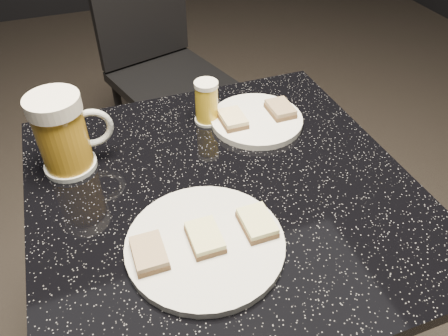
{
  "coord_description": "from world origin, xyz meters",
  "views": [
    {
      "loc": [
        -0.2,
        -0.55,
        1.31
      ],
      "look_at": [
        0.0,
        0.0,
        0.8
      ],
      "focal_mm": 35.0,
      "sensor_mm": 36.0,
      "label": 1
    }
  ],
  "objects": [
    {
      "name": "table",
      "position": [
        0.0,
        0.0,
        0.51
      ],
      "size": [
        0.7,
        0.7,
        0.75
      ],
      "color": "black",
      "rests_on": "floor"
    },
    {
      "name": "canapes_on_plate_large",
      "position": [
        -0.08,
        -0.12,
        0.77
      ],
      "size": [
        0.23,
        0.07,
        0.02
      ],
      "color": "#4C3521",
      "rests_on": "plate_large"
    },
    {
      "name": "chair",
      "position": [
        0.1,
        1.0,
        0.5
      ],
      "size": [
        0.48,
        0.48,
        0.86
      ],
      "color": "black",
      "rests_on": "floor"
    },
    {
      "name": "beer_tumbler",
      "position": [
        0.04,
        0.22,
        0.8
      ],
      "size": [
        0.06,
        0.06,
        0.1
      ],
      "color": "silver",
      "rests_on": "table"
    },
    {
      "name": "beer_mug",
      "position": [
        -0.26,
        0.16,
        0.83
      ],
      "size": [
        0.15,
        0.1,
        0.16
      ],
      "color": "silver",
      "rests_on": "table"
    },
    {
      "name": "plate_large",
      "position": [
        -0.08,
        -0.12,
        0.76
      ],
      "size": [
        0.26,
        0.26,
        0.01
      ],
      "primitive_type": "cylinder",
      "color": "silver",
      "rests_on": "table"
    },
    {
      "name": "canapes_on_plate_small",
      "position": [
        0.14,
        0.17,
        0.77
      ],
      "size": [
        0.16,
        0.07,
        0.02
      ],
      "color": "#4C3521",
      "rests_on": "plate_small"
    },
    {
      "name": "plate_small",
      "position": [
        0.14,
        0.17,
        0.76
      ],
      "size": [
        0.2,
        0.2,
        0.01
      ],
      "primitive_type": "cylinder",
      "color": "white",
      "rests_on": "table"
    }
  ]
}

